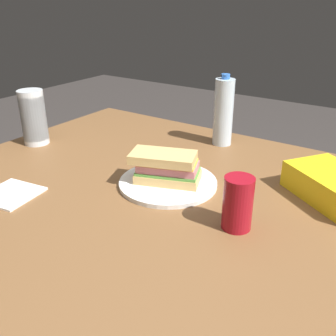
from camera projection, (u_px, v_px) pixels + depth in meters
dining_table at (171, 230)px, 0.99m from camera, size 1.42×1.11×0.75m
paper_plate at (168, 183)px, 1.03m from camera, size 0.27×0.27×0.01m
sandwich at (166, 167)px, 1.01m from camera, size 0.20×0.15×0.08m
soda_can_red at (238, 203)px, 0.82m from camera, size 0.07×0.07×0.12m
chip_bag at (334, 186)px, 0.95m from camera, size 0.27×0.26×0.07m
water_bottle_tall at (223, 112)px, 1.27m from camera, size 0.06×0.06×0.24m
plastic_cup_stack at (34, 117)px, 1.29m from camera, size 0.08×0.08×0.18m
paper_napkin at (11, 194)px, 0.98m from camera, size 0.15×0.15×0.01m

